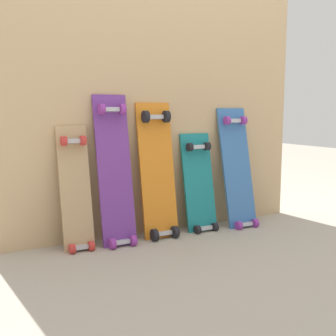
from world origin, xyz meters
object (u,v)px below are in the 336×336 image
Objects in this scene: skateboard_teal at (199,187)px; skateboard_blue at (238,172)px; skateboard_orange at (158,175)px; skateboard_natural at (76,194)px; skateboard_purple at (115,176)px.

skateboard_teal is 0.30m from skateboard_blue.
skateboard_teal is at bearing 174.97° from skateboard_blue.
skateboard_orange is 0.32m from skateboard_teal.
skateboard_natural is 1.09× the size of skateboard_teal.
skateboard_teal is (0.30, 0.00, -0.10)m from skateboard_orange.
skateboard_orange is at bearing -0.32° from skateboard_natural.
skateboard_natural is 0.80m from skateboard_teal.
skateboard_orange is 1.02× the size of skateboard_blue.
skateboard_purple is at bearing -3.46° from skateboard_natural.
skateboard_blue is at bearing -2.05° from skateboard_orange.
skateboard_natural is 0.88× the size of skateboard_blue.
skateboard_orange is at bearing 2.25° from skateboard_purple.
skateboard_purple reaches higher than skateboard_orange.
skateboard_teal is (0.80, 0.00, -0.03)m from skateboard_natural.
skateboard_orange is at bearing -179.22° from skateboard_teal.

